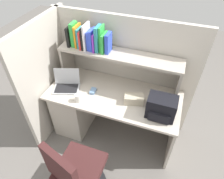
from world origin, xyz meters
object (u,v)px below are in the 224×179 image
(laptop, at_px, (67,84))
(paper_cup, at_px, (78,98))
(backpack, at_px, (161,108))
(office_chair, at_px, (77,174))
(computer_mouse, at_px, (93,91))
(tissue_box, at_px, (134,99))

(laptop, relative_size, paper_cup, 3.87)
(backpack, relative_size, office_chair, 0.32)
(computer_mouse, bearing_deg, tissue_box, -6.03)
(backpack, distance_m, paper_cup, 0.93)
(laptop, height_order, tissue_box, laptop)
(laptop, relative_size, backpack, 1.26)
(computer_mouse, height_order, tissue_box, tissue_box)
(computer_mouse, distance_m, office_chair, 0.94)
(backpack, distance_m, tissue_box, 0.33)
(computer_mouse, relative_size, office_chair, 0.11)
(backpack, bearing_deg, paper_cup, -173.83)
(backpack, xyz_separation_m, paper_cup, (-0.92, -0.10, -0.07))
(backpack, distance_m, office_chair, 1.09)
(paper_cup, distance_m, office_chair, 0.81)
(paper_cup, relative_size, tissue_box, 0.44)
(backpack, bearing_deg, computer_mouse, 173.30)
(backpack, bearing_deg, laptop, 176.37)
(tissue_box, bearing_deg, paper_cup, -176.30)
(backpack, bearing_deg, tissue_box, 163.20)
(tissue_box, bearing_deg, laptop, 167.34)
(laptop, relative_size, office_chair, 0.41)
(computer_mouse, distance_m, paper_cup, 0.22)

